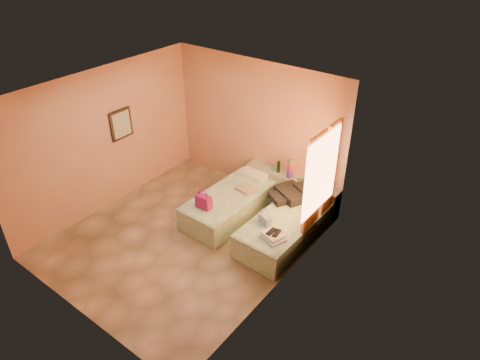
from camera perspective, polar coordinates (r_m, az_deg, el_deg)
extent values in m
plane|color=tan|center=(8.08, -7.21, -7.53)|extent=(4.50, 4.50, 0.00)
cube|color=tan|center=(8.80, 2.31, 7.04)|extent=(4.00, 0.02, 2.80)
cube|color=tan|center=(8.66, -17.54, 5.08)|extent=(0.02, 4.50, 2.80)
cube|color=tan|center=(6.23, 5.46, -4.68)|extent=(0.02, 4.50, 2.80)
cube|color=white|center=(6.67, -8.84, 11.39)|extent=(4.00, 4.50, 0.02)
cube|color=beige|center=(7.11, 10.77, 0.89)|extent=(0.02, 1.10, 1.40)
cube|color=orange|center=(7.19, 9.66, -1.89)|extent=(0.05, 0.55, 2.20)
cube|color=orange|center=(7.66, 11.82, 0.12)|extent=(0.05, 0.45, 2.20)
cube|color=black|center=(8.76, -15.58, 7.18)|extent=(0.04, 0.50, 0.60)
cube|color=gold|center=(8.07, 11.26, 4.37)|extent=(0.25, 0.04, 0.30)
cube|color=gray|center=(8.76, 6.81, -1.36)|extent=(2.05, 0.30, 0.65)
cube|color=beige|center=(8.42, -1.30, -3.24)|extent=(0.95, 2.02, 0.50)
cube|color=beige|center=(7.85, 6.07, -6.45)|extent=(0.95, 2.02, 0.50)
cylinder|color=#14391C|center=(8.64, 5.15, 1.76)|extent=(0.08, 0.08, 0.25)
cube|color=#A01357|center=(8.46, 6.73, 1.51)|extent=(0.12, 0.12, 0.40)
cylinder|color=#4C8B70|center=(8.76, 4.40, 1.43)|extent=(0.17, 0.17, 0.03)
cube|color=#294E34|center=(8.43, 8.28, -0.17)|extent=(0.24, 0.21, 0.03)
cube|color=white|center=(8.24, 10.98, -0.26)|extent=(0.24, 0.24, 0.28)
cube|color=#A01357|center=(7.85, -4.85, -2.86)|extent=(0.30, 0.18, 0.27)
cube|color=#9D8B65|center=(8.36, 0.86, -1.23)|extent=(0.39, 0.33, 0.06)
cube|color=black|center=(8.17, 7.27, -1.77)|extent=(0.88, 0.88, 0.20)
cube|color=#3C5392|center=(7.48, 3.36, -5.27)|extent=(0.29, 0.20, 0.17)
cube|color=silver|center=(7.17, 4.50, -7.58)|extent=(0.43, 0.40, 0.10)
cube|color=black|center=(7.16, 4.52, -6.99)|extent=(0.16, 0.22, 0.02)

